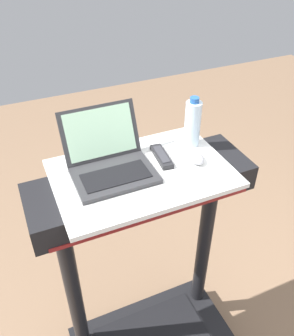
{
  "coord_description": "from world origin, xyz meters",
  "views": [
    {
      "loc": [
        -0.42,
        -0.32,
        2.0
      ],
      "look_at": [
        0.0,
        0.65,
        1.21
      ],
      "focal_mm": 38.48,
      "sensor_mm": 36.0,
      "label": 1
    }
  ],
  "objects_px": {
    "laptop": "(110,161)",
    "tv_remote": "(162,156)",
    "computer_mouse": "(195,157)",
    "water_bottle": "(193,123)"
  },
  "relations": [
    {
      "from": "water_bottle",
      "to": "tv_remote",
      "type": "bearing_deg",
      "value": -163.47
    },
    {
      "from": "water_bottle",
      "to": "laptop",
      "type": "bearing_deg",
      "value": -173.92
    },
    {
      "from": "computer_mouse",
      "to": "tv_remote",
      "type": "xyz_separation_m",
      "value": [
        -0.12,
        0.07,
        -0.01
      ]
    },
    {
      "from": "laptop",
      "to": "computer_mouse",
      "type": "bearing_deg",
      "value": -8.77
    },
    {
      "from": "laptop",
      "to": "tv_remote",
      "type": "relative_size",
      "value": 1.86
    },
    {
      "from": "computer_mouse",
      "to": "water_bottle",
      "type": "relative_size",
      "value": 0.46
    },
    {
      "from": "computer_mouse",
      "to": "water_bottle",
      "type": "xyz_separation_m",
      "value": [
        0.05,
        0.11,
        0.08
      ]
    },
    {
      "from": "laptop",
      "to": "tv_remote",
      "type": "xyz_separation_m",
      "value": [
        0.21,
        -0.01,
        -0.03
      ]
    },
    {
      "from": "computer_mouse",
      "to": "laptop",
      "type": "bearing_deg",
      "value": 171.7
    },
    {
      "from": "computer_mouse",
      "to": "water_bottle",
      "type": "height_order",
      "value": "water_bottle"
    }
  ]
}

